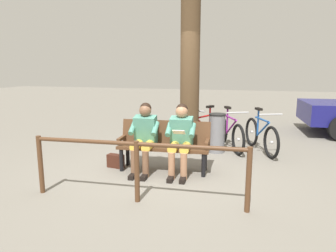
# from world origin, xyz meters

# --- Properties ---
(ground_plane) EXTENTS (40.00, 40.00, 0.00)m
(ground_plane) POSITION_xyz_m (0.00, 0.00, 0.00)
(ground_plane) COLOR slate
(bench) EXTENTS (1.63, 0.59, 0.87)m
(bench) POSITION_xyz_m (0.10, -0.18, 0.51)
(bench) COLOR #51331E
(bench) RESTS_ON ground
(person_reading) EXTENTS (0.51, 0.79, 1.20)m
(person_reading) POSITION_xyz_m (-0.23, -0.04, 0.66)
(person_reading) COLOR #4C8C7A
(person_reading) RESTS_ON ground
(person_companion) EXTENTS (0.51, 0.79, 1.20)m
(person_companion) POSITION_xyz_m (0.41, 0.00, 0.66)
(person_companion) COLOR #4C8C7A
(person_companion) RESTS_ON ground
(handbag) EXTENTS (0.32, 0.18, 0.24)m
(handbag) POSITION_xyz_m (0.99, -0.04, 0.12)
(handbag) COLOR #3F1E14
(handbag) RESTS_ON ground
(tree_trunk) EXTENTS (0.40, 0.40, 3.47)m
(tree_trunk) POSITION_xyz_m (-0.09, -1.44, 1.74)
(tree_trunk) COLOR #4C3823
(tree_trunk) RESTS_ON ground
(litter_bin) EXTENTS (0.36, 0.36, 0.84)m
(litter_bin) POSITION_xyz_m (-0.67, -1.56, 0.42)
(litter_bin) COLOR slate
(litter_bin) RESTS_ON ground
(bicycle_blue) EXTENTS (0.73, 1.58, 0.94)m
(bicycle_blue) POSITION_xyz_m (-1.58, -1.85, 0.36)
(bicycle_blue) COLOR black
(bicycle_blue) RESTS_ON ground
(bicycle_orange) EXTENTS (0.77, 1.55, 0.94)m
(bicycle_orange) POSITION_xyz_m (-0.91, -1.92, 0.36)
(bicycle_orange) COLOR black
(bicycle_orange) RESTS_ON ground
(bicycle_green) EXTENTS (0.77, 1.55, 0.94)m
(bicycle_green) POSITION_xyz_m (-0.35, -1.98, 0.36)
(bicycle_green) COLOR black
(bicycle_green) RESTS_ON ground
(railing_fence) EXTENTS (2.97, 0.24, 0.85)m
(railing_fence) POSITION_xyz_m (0.08, 1.21, 0.59)
(railing_fence) COLOR #51331E
(railing_fence) RESTS_ON ground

